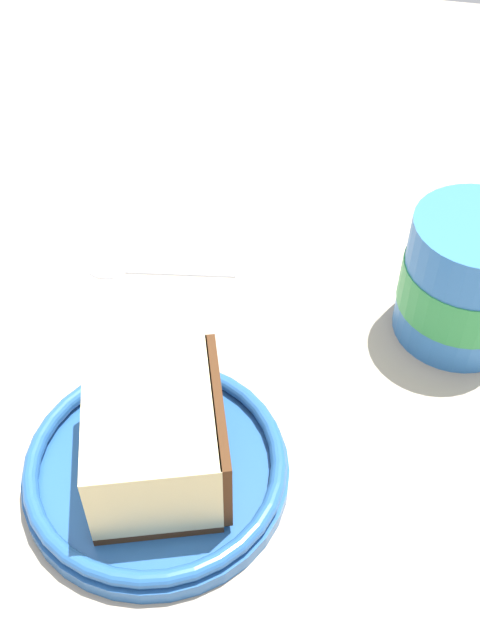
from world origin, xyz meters
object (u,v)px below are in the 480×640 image
Objects in this scene: small_plate at (155,467)px; cake_slice at (155,436)px; tea_mug at (468,278)px; teaspoon at (130,268)px.

small_plate is 3.16cm from cake_slice.
cake_slice is (0.09, -0.26, 3.15)cm from small_plate.
tea_mug is 0.99× the size of teaspoon.
tea_mug is (17.30, -17.40, 3.71)cm from small_plate.
cake_slice reaches higher than teaspoon.
small_plate is at bearing -156.20° from teaspoon.
small_plate is 1.39× the size of tea_mug.
cake_slice is at bearing -70.18° from small_plate.
tea_mug is at bearing -44.89° from cake_slice.
cake_slice is at bearing 135.11° from tea_mug.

